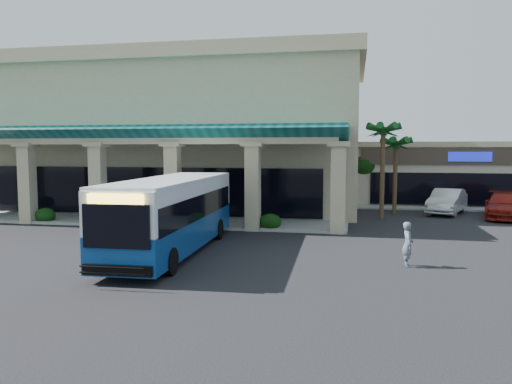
% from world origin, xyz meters
% --- Properties ---
extents(ground, '(110.00, 110.00, 0.00)m').
position_xyz_m(ground, '(0.00, 0.00, 0.00)').
color(ground, black).
extents(main_building, '(30.80, 14.80, 11.35)m').
position_xyz_m(main_building, '(-8.00, 16.00, 5.67)').
color(main_building, tan).
rests_on(main_building, ground).
extents(arcade, '(30.00, 6.20, 5.70)m').
position_xyz_m(arcade, '(-8.00, 6.80, 2.85)').
color(arcade, '#0B4544').
rests_on(arcade, ground).
extents(strip_mall, '(22.50, 12.50, 4.90)m').
position_xyz_m(strip_mall, '(18.00, 24.00, 2.45)').
color(strip_mall, beige).
rests_on(strip_mall, ground).
extents(palm_0, '(2.40, 2.40, 6.60)m').
position_xyz_m(palm_0, '(8.50, 11.00, 3.30)').
color(palm_0, '#114216').
rests_on(palm_0, ground).
extents(palm_1, '(2.40, 2.40, 5.80)m').
position_xyz_m(palm_1, '(9.50, 14.00, 2.90)').
color(palm_1, '#114216').
rests_on(palm_1, ground).
extents(broadleaf_tree, '(2.60, 2.60, 4.81)m').
position_xyz_m(broadleaf_tree, '(7.50, 19.00, 2.41)').
color(broadleaf_tree, black).
rests_on(broadleaf_tree, ground).
extents(transit_bus, '(2.98, 11.35, 3.15)m').
position_xyz_m(transit_bus, '(-0.69, -1.00, 1.57)').
color(transit_bus, navy).
rests_on(transit_bus, ground).
extents(pedestrian, '(0.45, 0.64, 1.68)m').
position_xyz_m(pedestrian, '(8.81, -1.69, 0.84)').
color(pedestrian, slate).
rests_on(pedestrian, ground).
extents(car_white, '(3.47, 5.37, 1.67)m').
position_xyz_m(car_white, '(12.96, 14.52, 0.84)').
color(car_white, silver).
rests_on(car_white, ground).
extents(car_red, '(3.52, 5.89, 1.60)m').
position_xyz_m(car_red, '(16.13, 12.97, 0.80)').
color(car_red, maroon).
rests_on(car_red, ground).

